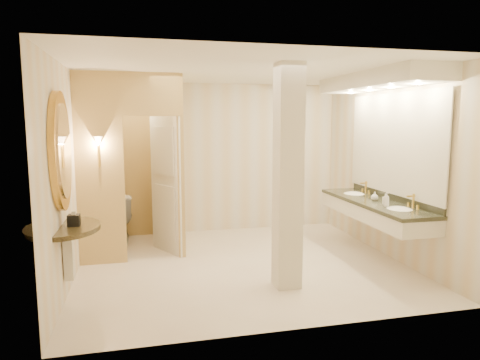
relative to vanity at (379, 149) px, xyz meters
name	(u,v)px	position (x,y,z in m)	size (l,w,h in m)	color
floor	(242,264)	(-1.98, 0.18, -1.63)	(4.50, 4.50, 0.00)	#F0E2CF
ceiling	(242,70)	(-1.98, 0.18, 1.07)	(4.50, 4.50, 0.00)	white
wall_back	(217,158)	(-1.98, 2.18, -0.28)	(4.50, 0.02, 2.70)	beige
wall_front	(292,194)	(-1.98, -1.82, -0.28)	(4.50, 0.02, 2.70)	beige
wall_left	(70,175)	(-4.23, 0.18, -0.28)	(0.02, 4.00, 2.70)	beige
wall_right	(388,166)	(0.27, 0.18, -0.28)	(0.02, 4.00, 2.70)	beige
toilet_closet	(157,163)	(-3.11, 1.15, -0.24)	(1.50, 1.55, 2.70)	#E8C579
wall_sconce	(98,143)	(-3.90, 0.61, 0.10)	(0.14, 0.14, 0.42)	gold
vanity	(379,149)	(0.00, 0.00, 0.00)	(0.75, 2.48, 2.09)	beige
console_shelf	(62,184)	(-4.19, -0.59, -0.28)	(1.00, 1.00, 1.95)	black
pillar	(288,178)	(-1.63, -0.72, -0.28)	(0.30, 0.30, 2.70)	beige
tissue_box	(74,220)	(-4.09, -0.62, -0.69)	(0.13, 0.13, 0.13)	black
toilet	(119,217)	(-3.73, 1.83, -1.21)	(0.47, 0.82, 0.83)	white
soap_bottle_a	(385,199)	(-0.04, -0.28, -0.68)	(0.07, 0.07, 0.15)	beige
soap_bottle_b	(375,196)	(-0.02, 0.02, -0.69)	(0.10, 0.10, 0.13)	silver
soap_bottle_c	(387,200)	(-0.11, -0.43, -0.66)	(0.07, 0.07, 0.19)	#C6B28C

